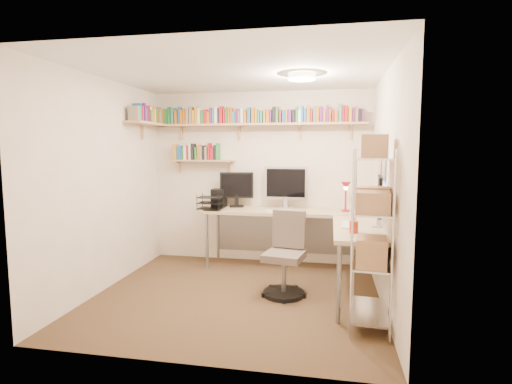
% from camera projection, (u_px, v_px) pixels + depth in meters
% --- Properties ---
extents(ground, '(3.20, 3.20, 0.00)m').
position_uv_depth(ground, '(237.00, 296.00, 4.57)').
color(ground, '#412E1C').
rests_on(ground, ground).
extents(room_shell, '(3.24, 3.04, 2.52)m').
position_uv_depth(room_shell, '(237.00, 160.00, 4.41)').
color(room_shell, beige).
rests_on(room_shell, ground).
extents(wall_shelves, '(3.12, 1.09, 0.80)m').
position_uv_depth(wall_shelves, '(228.00, 124.00, 5.70)').
color(wall_shelves, tan).
rests_on(wall_shelves, ground).
extents(corner_desk, '(2.52, 2.13, 1.42)m').
position_uv_depth(corner_desk, '(290.00, 214.00, 5.31)').
color(corner_desk, tan).
rests_on(corner_desk, ground).
extents(office_chair, '(0.51, 0.52, 0.96)m').
position_uv_depth(office_chair, '(285.00, 260.00, 4.59)').
color(office_chair, black).
rests_on(office_chair, ground).
extents(wire_rack, '(0.42, 0.75, 1.80)m').
position_uv_depth(wire_rack, '(372.00, 218.00, 3.69)').
color(wire_rack, silver).
rests_on(wire_rack, ground).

